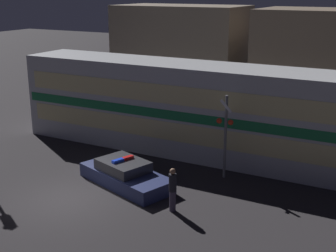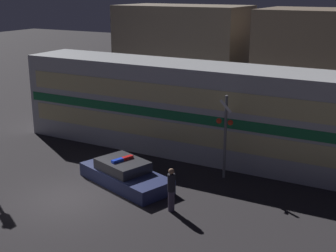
{
  "view_description": "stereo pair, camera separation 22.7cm",
  "coord_description": "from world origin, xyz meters",
  "views": [
    {
      "loc": [
        11.78,
        -13.38,
        8.25
      ],
      "look_at": [
        2.0,
        4.94,
        2.07
      ],
      "focal_mm": 50.0,
      "sensor_mm": 36.0,
      "label": 1
    },
    {
      "loc": [
        11.98,
        -13.28,
        8.25
      ],
      "look_at": [
        2.0,
        4.94,
        2.07
      ],
      "focal_mm": 50.0,
      "sensor_mm": 36.0,
      "label": 2
    }
  ],
  "objects": [
    {
      "name": "building_center",
      "position": [
        6.21,
        15.05,
        3.53
      ],
      "size": [
        6.08,
        5.14,
        7.06
      ],
      "color": "brown",
      "rests_on": "ground_plane"
    },
    {
      "name": "crossing_signal_near",
      "position": [
        4.78,
        5.05,
        2.18
      ],
      "size": [
        0.77,
        0.32,
        3.79
      ],
      "color": "slate",
      "rests_on": "ground_plane"
    },
    {
      "name": "ground_plane",
      "position": [
        0.0,
        0.0,
        0.0
      ],
      "size": [
        120.0,
        120.0,
        0.0
      ],
      "primitive_type": "plane",
      "color": "#262326"
    },
    {
      "name": "police_car",
      "position": [
        1.26,
        2.36,
        0.43
      ],
      "size": [
        4.8,
        3.12,
        1.17
      ],
      "rotation": [
        0.0,
        0.0,
        -0.32
      ],
      "color": "navy",
      "rests_on": "ground_plane"
    },
    {
      "name": "train",
      "position": [
        2.68,
        7.51,
        2.3
      ],
      "size": [
        20.47,
        3.15,
        4.59
      ],
      "color": "#B7BABF",
      "rests_on": "ground_plane"
    },
    {
      "name": "building_left",
      "position": [
        -3.08,
        16.41,
        3.53
      ],
      "size": [
        8.92,
        4.86,
        7.06
      ],
      "color": "#726656",
      "rests_on": "ground_plane"
    },
    {
      "name": "pedestrian",
      "position": [
        4.26,
        1.06,
        0.89
      ],
      "size": [
        0.29,
        0.29,
        1.74
      ],
      "color": "#3F384C",
      "rests_on": "ground_plane"
    }
  ]
}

